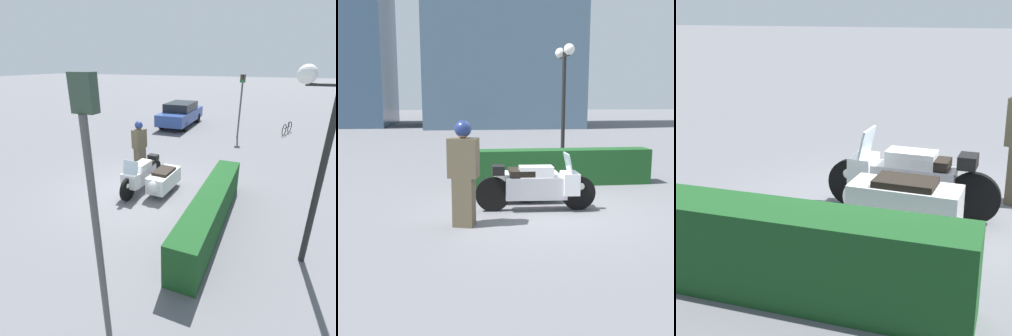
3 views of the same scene
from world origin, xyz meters
The scene contains 9 objects.
ground_plane centered at (0.00, 0.00, 0.00)m, with size 160.00×160.00×0.00m, color slate.
police_motorcycle centered at (-0.13, 0.32, 0.47)m, with size 2.45×1.35×1.17m.
officer_rider centered at (-1.65, -0.94, 1.00)m, with size 0.58×0.45×1.89m.
hedge_bush_curbside centered at (1.02, 2.50, 0.47)m, with size 4.68×0.65×0.93m, color #19471E.
twin_lamp_post centered at (1.56, 4.60, 2.90)m, with size 0.32×1.39×3.84m.
traffic_light_near centered at (4.55, 1.89, 2.45)m, with size 0.23×0.26×3.77m.
traffic_light_far centered at (-7.93, 1.80, 2.19)m, with size 0.23×0.26×3.32m.
parked_car_background centered at (-9.49, -2.13, 0.79)m, with size 4.58×1.80×1.50m.
bicycle_parked centered at (-9.83, 4.34, 0.32)m, with size 1.58×0.55×0.71m.
Camera 1 is at (6.69, 3.70, 3.85)m, focal length 28.00 mm.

